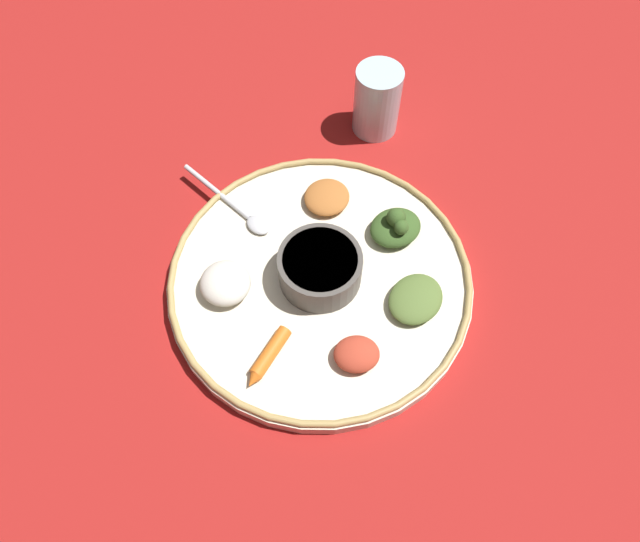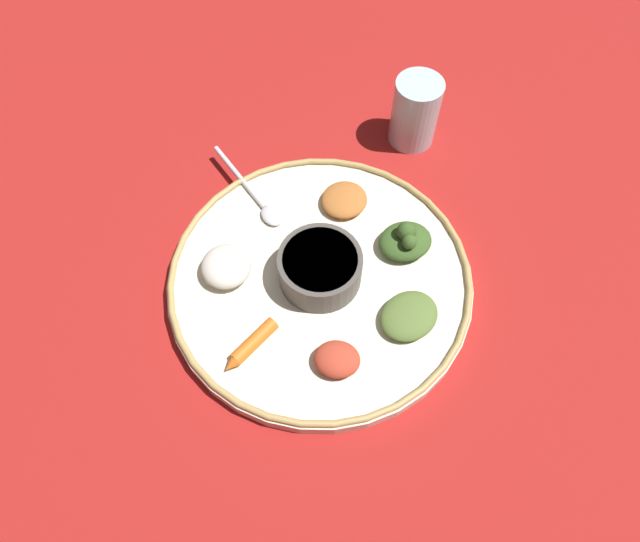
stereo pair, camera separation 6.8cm
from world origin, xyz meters
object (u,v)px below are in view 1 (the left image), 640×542
object	(u,v)px
greens_pile	(396,226)
drinking_glass	(377,105)
center_bowl	(320,267)
spoon	(239,210)
carrot_near_spoon	(266,355)

from	to	relation	value
greens_pile	drinking_glass	bearing A→B (deg)	122.98
greens_pile	center_bowl	bearing A→B (deg)	-117.33
spoon	carrot_near_spoon	distance (m)	0.21
center_bowl	drinking_glass	size ratio (longest dim) A/B	1.00
drinking_glass	carrot_near_spoon	bearing A→B (deg)	-82.05
carrot_near_spoon	drinking_glass	distance (m)	0.40
drinking_glass	greens_pile	bearing A→B (deg)	-57.02
center_bowl	spoon	bearing A→B (deg)	165.75
greens_pile	drinking_glass	xyz separation A→B (m)	(-0.11, 0.17, 0.01)
carrot_near_spoon	drinking_glass	world-z (taller)	drinking_glass
carrot_near_spoon	greens_pile	bearing A→B (deg)	76.00
center_bowl	drinking_glass	bearing A→B (deg)	102.01
spoon	drinking_glass	bearing A→B (deg)	70.89
spoon	drinking_glass	size ratio (longest dim) A/B	1.57
carrot_near_spoon	drinking_glass	size ratio (longest dim) A/B	0.77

